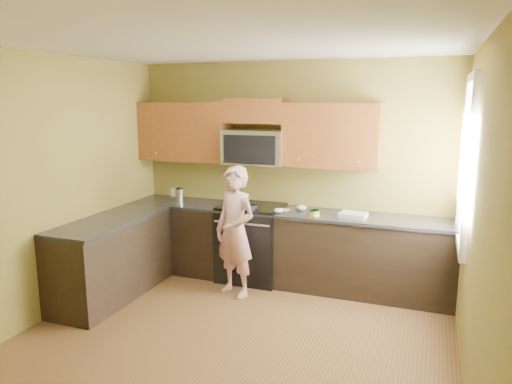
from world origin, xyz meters
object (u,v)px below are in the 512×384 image
at_px(microwave, 255,164).
at_px(woman, 235,231).
at_px(frying_pan, 248,208).
at_px(butter_tub, 314,216).
at_px(stove, 251,242).
at_px(travel_mug, 180,202).

height_order(microwave, woman, microwave).
xyz_separation_m(frying_pan, butter_tub, (0.81, 0.03, -0.03)).
bearing_deg(microwave, frying_pan, -86.53).
bearing_deg(butter_tub, stove, 170.41).
bearing_deg(woman, frying_pan, 109.24).
distance_m(frying_pan, butter_tub, 0.81).
bearing_deg(travel_mug, microwave, 7.53).
bearing_deg(woman, travel_mug, 174.33).
height_order(microwave, butter_tub, microwave).
relative_size(frying_pan, butter_tub, 3.58).
relative_size(woman, butter_tub, 12.78).
xyz_separation_m(woman, butter_tub, (0.83, 0.38, 0.17)).
xyz_separation_m(butter_tub, travel_mug, (-1.83, 0.13, -0.00)).
bearing_deg(butter_tub, woman, -155.06).
relative_size(microwave, butter_tub, 6.44).
height_order(frying_pan, butter_tub, frying_pan).
bearing_deg(stove, woman, -89.75).
bearing_deg(woman, stove, 111.98).
distance_m(stove, frying_pan, 0.50).
xyz_separation_m(stove, woman, (0.00, -0.53, 0.28)).
height_order(stove, frying_pan, frying_pan).
xyz_separation_m(microwave, travel_mug, (-1.00, -0.13, -0.53)).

